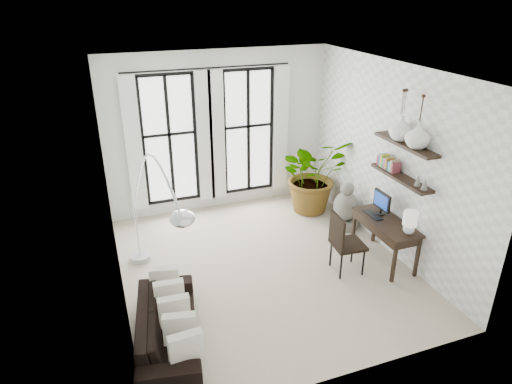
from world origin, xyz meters
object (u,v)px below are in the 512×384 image
desk_chair (343,240)px  buddha (346,208)px  arc_lamp (152,186)px  sofa (168,326)px  plant (313,174)px  desk (388,225)px

desk_chair → buddha: bearing=62.3°
arc_lamp → buddha: 4.01m
sofa → arc_lamp: arc_lamp is taller
desk_chair → arc_lamp: (-2.83, 0.41, 1.20)m
sofa → plant: 4.57m
buddha → sofa: bearing=-152.1°
desk_chair → plant: bearing=80.1°
desk → arc_lamp: arc_lamp is taller
arc_lamp → buddha: bearing=13.7°
plant → buddha: plant is taller
plant → buddha: 1.02m
sofa → plant: bearing=-41.1°
desk → buddha: 1.34m
desk_chair → buddha: 1.55m
sofa → buddha: size_ratio=2.03×
desk → buddha: size_ratio=1.36×
desk_chair → arc_lamp: 3.10m
plant → desk_chair: 2.29m
desk_chair → desk: bearing=4.0°
sofa → arc_lamp: bearing=4.0°
sofa → buddha: bearing=-52.8°
plant → desk: 2.23m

